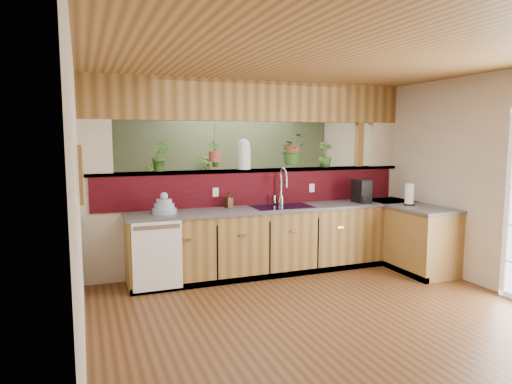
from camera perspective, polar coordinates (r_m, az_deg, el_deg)
name	(u,v)px	position (r m, az deg, el deg)	size (l,w,h in m)	color
ground	(296,296)	(5.45, 5.05, -12.84)	(4.60, 7.00, 0.01)	#513019
ceiling	(299,67)	(5.18, 5.37, 15.34)	(4.60, 7.00, 0.01)	brown
wall_back	(213,166)	(8.43, -5.37, 3.22)	(4.60, 0.02, 2.60)	beige
wall_left	(79,194)	(4.63, -21.27, -0.23)	(0.02, 7.00, 2.60)	beige
wall_right	(456,178)	(6.50, 23.72, 1.58)	(0.02, 7.00, 2.60)	beige
pass_through_partition	(257,183)	(6.41, 0.11, 1.11)	(4.60, 0.21, 2.60)	beige
pass_through_ledge	(255,170)	(6.38, -0.15, 2.71)	(4.60, 0.21, 0.04)	brown
header_beam	(255,101)	(6.38, -0.15, 11.28)	(4.60, 0.15, 0.55)	brown
sage_backwall	(214,166)	(8.41, -5.33, 3.21)	(4.55, 0.02, 2.55)	#4F5E40
countertop	(323,237)	(6.44, 8.41, -5.63)	(4.14, 1.52, 0.90)	brown
dishwasher	(158,256)	(5.50, -12.21, -7.81)	(0.58, 0.03, 0.82)	white
navy_sink	(282,212)	(6.20, 3.25, -2.54)	(0.82, 0.50, 0.18)	black
framed_print	(81,174)	(3.81, -21.04, 2.12)	(0.04, 0.35, 0.45)	brown
faucet	(282,185)	(6.32, 3.29, 0.91)	(0.23, 0.23, 0.52)	#B7B7B2
dish_stack	(164,207)	(5.71, -11.40, -1.85)	(0.30, 0.30, 0.26)	#919EBB
soap_dispenser	(229,200)	(6.08, -3.45, -1.01)	(0.09, 0.09, 0.20)	#3B2715
coffee_maker	(362,192)	(6.70, 13.10, -0.01)	(0.18, 0.30, 0.33)	black
paper_towel	(409,195)	(6.63, 18.63, -0.34)	(0.15, 0.15, 0.32)	black
glass_jar	(244,154)	(6.31, -1.53, 4.76)	(0.19, 0.19, 0.42)	silver
ledge_plant_left	(160,156)	(6.03, -11.88, 4.42)	(0.22, 0.18, 0.40)	#2E561E
ledge_plant_right	(325,155)	(6.85, 8.63, 4.63)	(0.21, 0.21, 0.37)	#2E561E
hanging_plant_a	(215,145)	(6.19, -5.17, 5.82)	(0.20, 0.17, 0.55)	brown
hanging_plant_b	(292,136)	(6.59, 4.50, 7.00)	(0.47, 0.43, 0.56)	brown
shelving_console	(183,213)	(8.13, -9.13, -2.66)	(1.47, 0.39, 0.98)	black
shelf_plant_a	(153,175)	(7.96, -12.73, 2.08)	(0.21, 0.14, 0.40)	#2E561E
shelf_plant_b	(208,170)	(8.14, -6.07, 2.75)	(0.29, 0.29, 0.53)	#2E561E
floor_plant	(253,221)	(7.80, -0.38, -3.70)	(0.72, 0.63, 0.80)	#2E561E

